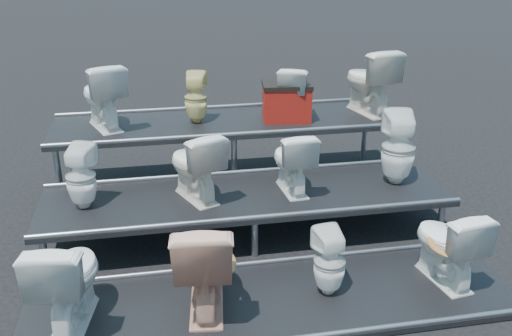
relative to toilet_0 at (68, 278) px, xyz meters
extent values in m
plane|color=black|center=(1.65, 1.30, -0.46)|extent=(80.00, 80.00, 0.00)
cube|color=black|center=(1.65, 0.00, -0.43)|extent=(4.20, 1.20, 0.06)
cube|color=black|center=(1.65, 1.30, -0.23)|extent=(4.20, 1.20, 0.46)
cube|color=black|center=(1.65, 2.60, -0.03)|extent=(4.20, 1.20, 0.86)
imported|color=white|center=(0.00, 0.00, 0.00)|extent=(0.58, 0.86, 0.81)
imported|color=#E3A488|center=(1.08, 0.00, 0.03)|extent=(0.58, 0.89, 0.86)
imported|color=white|center=(2.15, 0.00, -0.10)|extent=(0.31, 0.31, 0.61)
imported|color=white|center=(3.23, 0.00, -0.03)|extent=(0.51, 0.77, 0.74)
imported|color=white|center=(0.02, 1.30, 0.32)|extent=(0.38, 0.38, 0.65)
imported|color=silver|center=(1.13, 1.30, 0.36)|extent=(0.65, 0.81, 0.73)
imported|color=white|center=(2.14, 1.30, 0.33)|extent=(0.42, 0.68, 0.67)
imported|color=white|center=(3.31, 1.30, 0.40)|extent=(0.42, 0.43, 0.80)
imported|color=white|center=(0.19, 2.60, 0.78)|extent=(0.66, 0.85, 0.77)
imported|color=#E6D687|center=(1.27, 2.60, 0.70)|extent=(0.33, 0.33, 0.61)
imported|color=white|center=(2.49, 2.60, 0.72)|extent=(0.58, 0.72, 0.64)
imported|color=silver|center=(3.45, 2.60, 0.81)|extent=(0.61, 0.88, 0.82)
cube|color=maroon|center=(2.37, 2.52, 0.60)|extent=(0.62, 0.52, 0.41)
camera|label=1|loc=(0.75, -4.02, 2.51)|focal=40.00mm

